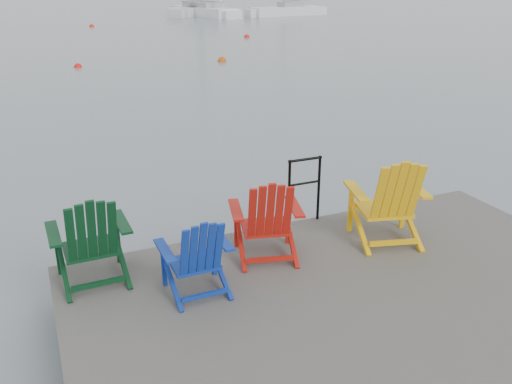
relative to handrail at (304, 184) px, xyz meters
name	(u,v)px	position (x,y,z in m)	size (l,w,h in m)	color
ground	(395,369)	(-0.25, -2.45, -1.04)	(400.00, 400.00, 0.00)	slate
dock	(399,340)	(-0.25, -2.45, -0.69)	(6.00, 5.00, 1.40)	#2E2C29
handrail	(304,184)	(0.00, 0.00, 0.00)	(0.48, 0.04, 0.90)	black
chair_green	(91,238)	(-2.79, -0.49, -0.02)	(0.84, 0.78, 1.04)	black
chair_blue	(197,255)	(-1.83, -1.14, -0.09)	(0.72, 0.67, 0.90)	navy
chair_red	(267,218)	(-0.86, -0.72, -0.03)	(0.94, 0.89, 1.02)	#B3160D
chair_yellow	(390,199)	(0.67, -0.93, 0.03)	(1.04, 0.99, 1.13)	#F2B20D
sailboat_near	(204,12)	(13.31, 44.99, -0.69)	(4.21, 9.42, 12.51)	white
sailboat_mid	(197,11)	(13.27, 47.11, -0.69)	(7.24, 7.46, 11.42)	silver
sailboat_far	(287,12)	(20.74, 42.48, -0.69)	(7.65, 3.02, 10.40)	white
buoy_a	(222,61)	(5.09, 17.36, -1.04)	(0.40, 0.40, 0.40)	#C84B0B
buoy_b	(78,67)	(-1.01, 18.20, -1.04)	(0.33, 0.33, 0.33)	red
buoy_c	(247,37)	(9.91, 26.22, -1.04)	(0.36, 0.36, 0.36)	red
buoy_d	(92,27)	(2.07, 37.55, -1.04)	(0.38, 0.38, 0.38)	red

